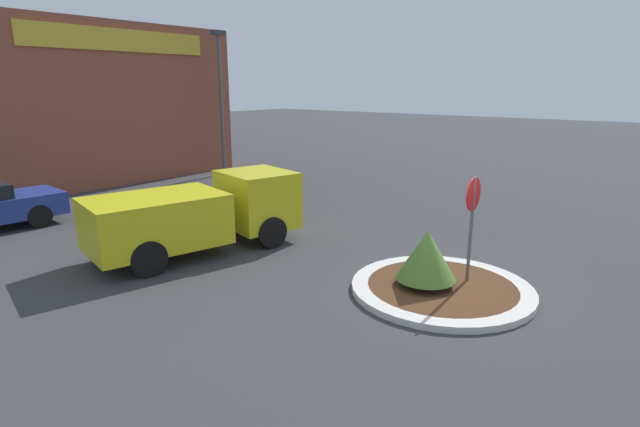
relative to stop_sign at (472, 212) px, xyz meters
The scene contains 7 objects.
ground_plane 1.83m from the stop_sign, 153.15° to the left, with size 120.00×120.00×0.00m, color #38383A.
traffic_island 1.77m from the stop_sign, 153.15° to the left, with size 3.86×3.86×0.14m.
stop_sign is the anchor object (origin of this frame).
island_shrub 1.34m from the stop_sign, 143.93° to the left, with size 1.27×1.27×1.22m.
utility_truck 6.90m from the stop_sign, 107.83° to the left, with size 5.77×3.22×1.95m.
storefront_building 19.54m from the stop_sign, 84.35° to the left, with size 11.75×6.07×6.93m.
light_pole 16.48m from the stop_sign, 67.81° to the left, with size 0.70×0.30×6.76m.
Camera 1 is at (-9.42, -4.17, 4.31)m, focal length 28.00 mm.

